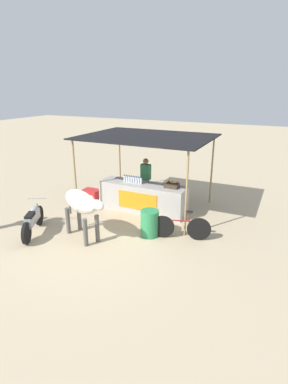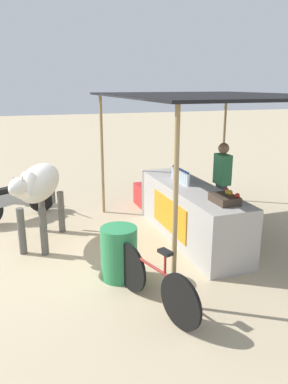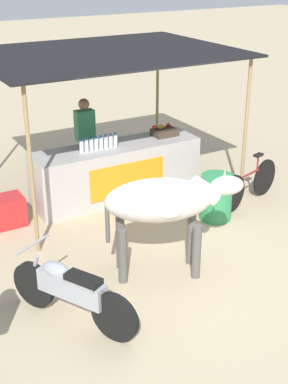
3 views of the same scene
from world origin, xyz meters
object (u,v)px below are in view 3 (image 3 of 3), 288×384
Objects in this scene: cow at (163,204)px; water_barrel at (216,197)px; vendor_behind_counter at (86,142)px; motorcycle_parked at (70,290)px; fruit_crate at (164,132)px; bicycle_leaning at (249,184)px; stall_counter at (117,171)px; cooler_box at (5,211)px.

water_barrel is at bearing 30.50° from cow.
vendor_behind_counter is 1.01× the size of motorcycle_parked.
fruit_crate reaches higher than water_barrel.
bicycle_leaning is at bearing -59.99° from fruit_crate.
bicycle_leaning is (3.95, 1.51, -0.08)m from motorcycle_parked.
fruit_crate is 1.81m from bicycle_leaning.
water_barrel is 3.36m from motorcycle_parked.
motorcycle_parked is at bearing -116.97° from vendor_behind_counter.
water_barrel is 0.48× the size of bicycle_leaning.
cow is at bearing -103.57° from stall_counter.
vendor_behind_counter is 2.75× the size of cooler_box.
stall_counter is at bearing -176.23° from fruit_crate.
motorcycle_parked is 1.02× the size of bicycle_leaning.
stall_counter is at bearing -72.19° from vendor_behind_counter.
cow reaches higher than motorcycle_parked.
water_barrel is at bearing -62.16° from vendor_behind_counter.
water_barrel is (3.05, -1.49, 0.14)m from cooler_box.
vendor_behind_counter is 4.12m from motorcycle_parked.
vendor_behind_counter is at bearing 83.60° from cow.
vendor_behind_counter reaches higher than stall_counter.
cooler_box is 2.81m from motorcycle_parked.
fruit_crate is at bearing 57.93° from cow.
stall_counter is 0.87m from vendor_behind_counter.
stall_counter is 2.66m from cow.
fruit_crate is (1.01, 0.07, 0.55)m from stall_counter.
motorcycle_parked is at bearing -125.93° from stall_counter.
cooler_box is at bearing 161.76° from bicycle_leaning.
fruit_crate is 0.73× the size of cooler_box.
fruit_crate is 0.27× the size of motorcycle_parked.
vendor_behind_counter is 0.91× the size of cow.
bicycle_leaning is at bearing 12.79° from water_barrel.
vendor_behind_counter is at bearing 63.03° from motorcycle_parked.
stall_counter is 1.66× the size of cow.
cow is 2.80m from bicycle_leaning.
fruit_crate reaches higher than cooler_box.
vendor_behind_counter reaches higher than cow.
water_barrel is (1.23, -2.34, -0.47)m from vendor_behind_counter.
stall_counter is at bearing 122.06° from water_barrel.
vendor_behind_counter is 2.68m from water_barrel.
cow is (-0.61, -2.53, 0.55)m from stall_counter.
cooler_box is at bearing 89.15° from motorcycle_parked.
motorcycle_parked is (-2.10, -2.90, -0.05)m from stall_counter.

